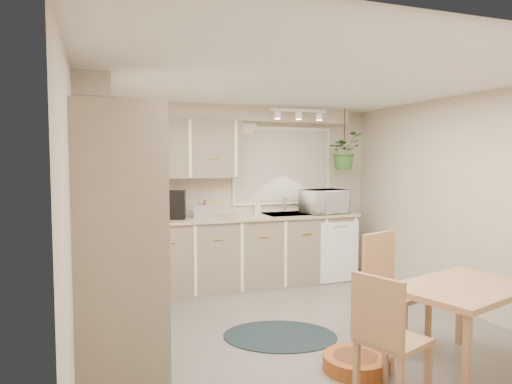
# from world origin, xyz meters

# --- Properties ---
(floor) EXTENTS (4.20, 4.20, 0.00)m
(floor) POSITION_xyz_m (0.00, 0.00, 0.00)
(floor) COLOR slate
(floor) RESTS_ON ground
(ceiling) EXTENTS (4.20, 4.20, 0.00)m
(ceiling) POSITION_xyz_m (0.00, 0.00, 2.40)
(ceiling) COLOR white
(ceiling) RESTS_ON wall_back
(wall_back) EXTENTS (4.00, 0.04, 2.40)m
(wall_back) POSITION_xyz_m (0.00, 2.10, 1.20)
(wall_back) COLOR beige
(wall_back) RESTS_ON floor
(wall_front) EXTENTS (4.00, 0.04, 2.40)m
(wall_front) POSITION_xyz_m (0.00, -2.10, 1.20)
(wall_front) COLOR beige
(wall_front) RESTS_ON floor
(wall_left) EXTENTS (0.04, 4.20, 2.40)m
(wall_left) POSITION_xyz_m (-2.00, 0.00, 1.20)
(wall_left) COLOR beige
(wall_left) RESTS_ON floor
(wall_right) EXTENTS (0.04, 4.20, 2.40)m
(wall_right) POSITION_xyz_m (2.00, 0.00, 1.20)
(wall_right) COLOR beige
(wall_right) RESTS_ON floor
(base_cab_left) EXTENTS (0.60, 1.85, 0.90)m
(base_cab_left) POSITION_xyz_m (-1.70, 0.88, 0.45)
(base_cab_left) COLOR gray
(base_cab_left) RESTS_ON floor
(base_cab_back) EXTENTS (3.60, 0.60, 0.90)m
(base_cab_back) POSITION_xyz_m (-0.20, 1.80, 0.45)
(base_cab_back) COLOR gray
(base_cab_back) RESTS_ON floor
(counter_left) EXTENTS (0.64, 1.89, 0.04)m
(counter_left) POSITION_xyz_m (-1.69, 0.88, 0.92)
(counter_left) COLOR tan
(counter_left) RESTS_ON base_cab_left
(counter_back) EXTENTS (3.64, 0.64, 0.04)m
(counter_back) POSITION_xyz_m (-0.20, 1.79, 0.92)
(counter_back) COLOR tan
(counter_back) RESTS_ON base_cab_back
(oven_stack) EXTENTS (0.65, 0.65, 2.10)m
(oven_stack) POSITION_xyz_m (-1.68, -0.38, 1.05)
(oven_stack) COLOR gray
(oven_stack) RESTS_ON floor
(wall_oven_face) EXTENTS (0.02, 0.56, 0.58)m
(wall_oven_face) POSITION_xyz_m (-1.35, -0.38, 1.05)
(wall_oven_face) COLOR white
(wall_oven_face) RESTS_ON oven_stack
(upper_cab_left) EXTENTS (0.35, 2.00, 0.75)m
(upper_cab_left) POSITION_xyz_m (-1.82, 1.00, 1.83)
(upper_cab_left) COLOR gray
(upper_cab_left) RESTS_ON wall_left
(upper_cab_back) EXTENTS (2.00, 0.35, 0.75)m
(upper_cab_back) POSITION_xyz_m (-1.00, 1.93, 1.83)
(upper_cab_back) COLOR gray
(upper_cab_back) RESTS_ON wall_back
(soffit_left) EXTENTS (0.30, 2.00, 0.20)m
(soffit_left) POSITION_xyz_m (-1.85, 1.00, 2.30)
(soffit_left) COLOR beige
(soffit_left) RESTS_ON wall_left
(soffit_back) EXTENTS (3.60, 0.30, 0.20)m
(soffit_back) POSITION_xyz_m (-0.20, 1.95, 2.30)
(soffit_back) COLOR beige
(soffit_back) RESTS_ON wall_back
(cooktop) EXTENTS (0.52, 0.58, 0.02)m
(cooktop) POSITION_xyz_m (-1.68, 0.30, 0.94)
(cooktop) COLOR white
(cooktop) RESTS_ON counter_left
(range_hood) EXTENTS (0.40, 0.60, 0.14)m
(range_hood) POSITION_xyz_m (-1.70, 0.30, 1.40)
(range_hood) COLOR white
(range_hood) RESTS_ON upper_cab_left
(window_blinds) EXTENTS (1.40, 0.02, 1.00)m
(window_blinds) POSITION_xyz_m (0.70, 2.07, 1.60)
(window_blinds) COLOR silver
(window_blinds) RESTS_ON wall_back
(window_frame) EXTENTS (1.50, 0.02, 1.10)m
(window_frame) POSITION_xyz_m (0.70, 2.08, 1.60)
(window_frame) COLOR white
(window_frame) RESTS_ON wall_back
(sink) EXTENTS (0.70, 0.48, 0.10)m
(sink) POSITION_xyz_m (0.70, 1.80, 0.90)
(sink) COLOR #AFB1B7
(sink) RESTS_ON counter_back
(dishwasher_front) EXTENTS (0.58, 0.02, 0.83)m
(dishwasher_front) POSITION_xyz_m (1.30, 1.49, 0.42)
(dishwasher_front) COLOR white
(dishwasher_front) RESTS_ON base_cab_back
(track_light_bar) EXTENTS (0.80, 0.04, 0.04)m
(track_light_bar) POSITION_xyz_m (0.70, 1.55, 2.33)
(track_light_bar) COLOR white
(track_light_bar) RESTS_ON ceiling
(wall_clock) EXTENTS (0.30, 0.03, 0.30)m
(wall_clock) POSITION_xyz_m (0.15, 2.07, 2.18)
(wall_clock) COLOR #C49445
(wall_clock) RESTS_ON wall_back
(dining_table) EXTENTS (1.27, 1.02, 0.70)m
(dining_table) POSITION_xyz_m (0.89, -1.15, 0.35)
(dining_table) COLOR tan
(dining_table) RESTS_ON floor
(chair_left) EXTENTS (0.55, 0.55, 0.91)m
(chair_left) POSITION_xyz_m (0.09, -1.33, 0.45)
(chair_left) COLOR tan
(chair_left) RESTS_ON floor
(chair_back) EXTENTS (0.60, 0.60, 1.01)m
(chair_back) POSITION_xyz_m (0.73, -0.54, 0.50)
(chair_back) COLOR tan
(chair_back) RESTS_ON floor
(braided_rug) EXTENTS (1.32, 1.17, 0.01)m
(braided_rug) POSITION_xyz_m (-0.21, -0.00, 0.01)
(braided_rug) COLOR black
(braided_rug) RESTS_ON floor
(pet_bed) EXTENTS (0.62, 0.62, 0.12)m
(pet_bed) POSITION_xyz_m (0.09, -0.85, 0.06)
(pet_bed) COLOR #9D511F
(pet_bed) RESTS_ON floor
(microwave) EXTENTS (0.65, 0.44, 0.41)m
(microwave) POSITION_xyz_m (1.17, 1.70, 1.14)
(microwave) COLOR white
(microwave) RESTS_ON counter_back
(soap_bottle) EXTENTS (0.10, 0.18, 0.08)m
(soap_bottle) POSITION_xyz_m (0.27, 1.95, 0.98)
(soap_bottle) COLOR white
(soap_bottle) RESTS_ON counter_back
(hanging_plant) EXTENTS (0.60, 0.63, 0.41)m
(hanging_plant) POSITION_xyz_m (1.47, 1.70, 1.75)
(hanging_plant) COLOR #346B2A
(hanging_plant) RESTS_ON ceiling
(coffee_maker) EXTENTS (0.25, 0.29, 0.36)m
(coffee_maker) POSITION_xyz_m (-0.86, 1.80, 1.12)
(coffee_maker) COLOR black
(coffee_maker) RESTS_ON counter_back
(toaster) EXTENTS (0.29, 0.20, 0.16)m
(toaster) POSITION_xyz_m (-0.51, 1.82, 1.02)
(toaster) COLOR #AFB1B7
(toaster) RESTS_ON counter_back
(knife_block) EXTENTS (0.11, 0.11, 0.22)m
(knife_block) POSITION_xyz_m (-0.45, 1.85, 1.05)
(knife_block) COLOR tan
(knife_block) RESTS_ON counter_back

